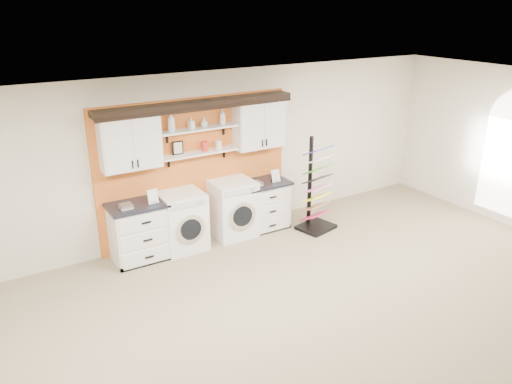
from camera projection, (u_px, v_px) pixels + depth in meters
floor at (350, 366)px, 5.61m from camera, size 10.00×10.00×0.00m
ceiling at (370, 121)px, 4.60m from camera, size 10.00×10.00×0.00m
wall_back at (195, 157)px, 8.29m from camera, size 10.00×0.00×10.00m
accent_panel at (196, 169)px, 8.34m from camera, size 3.40×0.07×2.40m
upper_cabinet_left at (130, 142)px, 7.41m from camera, size 0.90×0.35×0.84m
upper_cabinet_right at (259, 123)px, 8.50m from camera, size 0.90×0.35×0.84m
shelf_lower at (199, 153)px, 8.09m from camera, size 1.32×0.28×0.03m
shelf_upper at (198, 129)px, 7.94m from camera, size 1.32×0.28×0.03m
crown_molding at (197, 104)px, 7.81m from camera, size 3.30×0.41×0.13m
picture_frame at (178, 148)px, 7.91m from camera, size 0.18×0.02×0.22m
canister_red at (205, 146)px, 8.10m from camera, size 0.11×0.11×0.16m
canister_cream at (219, 145)px, 8.23m from camera, size 0.10×0.10×0.14m
base_cabinet_left at (141, 231)px, 7.79m from camera, size 0.96×0.66×0.94m
base_cabinet_right at (263, 204)px, 8.90m from camera, size 0.89×0.66×0.87m
washer at (182, 221)px, 8.12m from camera, size 0.69×0.71×0.97m
dryer at (233, 208)px, 8.57m from camera, size 0.71×0.71×0.99m
sample_rack at (316, 201)px, 8.81m from camera, size 0.71×0.63×1.68m
soap_bottle_a at (171, 122)px, 7.66m from camera, size 0.16×0.16×0.30m
soap_bottle_b at (191, 123)px, 7.85m from camera, size 0.10×0.10×0.18m
soap_bottle_c at (204, 122)px, 7.96m from camera, size 0.16×0.16×0.15m
soap_bottle_d at (222, 117)px, 8.10m from camera, size 0.14×0.14×0.26m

